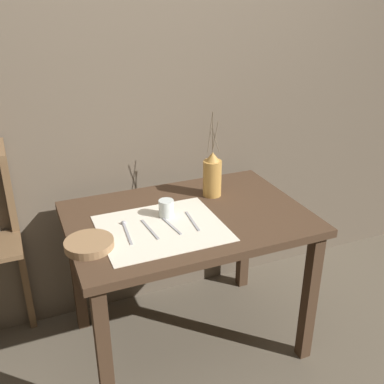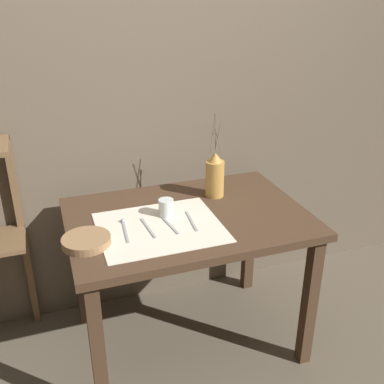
{
  "view_description": "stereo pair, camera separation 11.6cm",
  "coord_description": "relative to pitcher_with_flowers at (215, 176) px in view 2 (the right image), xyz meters",
  "views": [
    {
      "loc": [
        -0.73,
        -1.81,
        1.8
      ],
      "look_at": [
        0.02,
        0.0,
        0.9
      ],
      "focal_mm": 42.0,
      "sensor_mm": 36.0,
      "label": 1
    },
    {
      "loc": [
        -0.62,
        -1.85,
        1.8
      ],
      "look_at": [
        0.02,
        0.0,
        0.9
      ],
      "focal_mm": 42.0,
      "sensor_mm": 36.0,
      "label": 2
    }
  ],
  "objects": [
    {
      "name": "ground_plane",
      "position": [
        -0.21,
        -0.17,
        -0.9
      ],
      "size": [
        12.0,
        12.0,
        0.0
      ],
      "primitive_type": "plane",
      "color": "brown"
    },
    {
      "name": "stone_wall_back",
      "position": [
        -0.21,
        0.35,
        0.3
      ],
      "size": [
        7.0,
        0.06,
        2.4
      ],
      "color": "brown",
      "rests_on": "ground_plane"
    },
    {
      "name": "wooden_table",
      "position": [
        -0.21,
        -0.17,
        -0.22
      ],
      "size": [
        1.16,
        0.81,
        0.78
      ],
      "color": "#422D1E",
      "rests_on": "ground_plane"
    },
    {
      "name": "linen_cloth",
      "position": [
        -0.37,
        -0.24,
        -0.11
      ],
      "size": [
        0.56,
        0.48,
        0.0
      ],
      "color": "beige",
      "rests_on": "wooden_table"
    },
    {
      "name": "pitcher_with_flowers",
      "position": [
        0.0,
        0.0,
        0.0
      ],
      "size": [
        0.1,
        0.1,
        0.46
      ],
      "color": "#B7843D",
      "rests_on": "wooden_table"
    },
    {
      "name": "wooden_bowl",
      "position": [
        -0.71,
        -0.28,
        -0.1
      ],
      "size": [
        0.21,
        0.21,
        0.04
      ],
      "color": "#8E6B47",
      "rests_on": "wooden_table"
    },
    {
      "name": "glass_tumbler_near",
      "position": [
        -0.31,
        -0.14,
        -0.07
      ],
      "size": [
        0.07,
        0.07,
        0.08
      ],
      "color": "silver",
      "rests_on": "wooden_table"
    },
    {
      "name": "spoon_inner",
      "position": [
        -0.52,
        -0.18,
        -0.11
      ],
      "size": [
        0.04,
        0.21,
        0.02
      ],
      "color": "#939399",
      "rests_on": "wooden_table"
    },
    {
      "name": "knife_center",
      "position": [
        -0.42,
        -0.24,
        -0.11
      ],
      "size": [
        0.03,
        0.2,
        0.0
      ],
      "color": "#939399",
      "rests_on": "wooden_table"
    },
    {
      "name": "fork_inner",
      "position": [
        -0.32,
        -0.24,
        -0.11
      ],
      "size": [
        0.04,
        0.2,
        0.0
      ],
      "color": "#939399",
      "rests_on": "wooden_table"
    },
    {
      "name": "fork_outer",
      "position": [
        -0.21,
        -0.24,
        -0.11
      ],
      "size": [
        0.03,
        0.2,
        0.0
      ],
      "color": "#939399",
      "rests_on": "wooden_table"
    }
  ]
}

